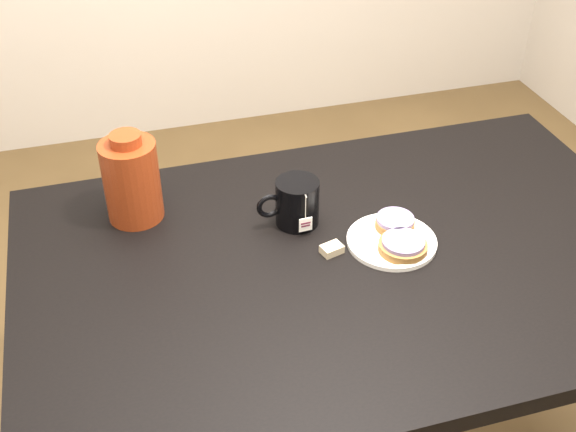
{
  "coord_description": "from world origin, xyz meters",
  "views": [
    {
      "loc": [
        -0.46,
        -1.1,
        1.72
      ],
      "look_at": [
        -0.11,
        0.09,
        0.81
      ],
      "focal_mm": 45.0,
      "sensor_mm": 36.0,
      "label": 1
    }
  ],
  "objects_px": {
    "plate": "(392,240)",
    "bagel_package": "(132,180)",
    "table": "(349,284)",
    "bagel_back": "(395,222)",
    "mug": "(296,202)",
    "teabag_pouch": "(332,249)",
    "bagel_front": "(403,245)"
  },
  "relations": [
    {
      "from": "table",
      "to": "bagel_back",
      "type": "distance_m",
      "value": 0.17
    },
    {
      "from": "table",
      "to": "teabag_pouch",
      "type": "distance_m",
      "value": 0.1
    },
    {
      "from": "plate",
      "to": "teabag_pouch",
      "type": "height_order",
      "value": "teabag_pouch"
    },
    {
      "from": "bagel_back",
      "to": "teabag_pouch",
      "type": "relative_size",
      "value": 2.29
    },
    {
      "from": "bagel_back",
      "to": "bagel_front",
      "type": "height_order",
      "value": "same"
    },
    {
      "from": "mug",
      "to": "bagel_package",
      "type": "distance_m",
      "value": 0.37
    },
    {
      "from": "table",
      "to": "bagel_back",
      "type": "height_order",
      "value": "bagel_back"
    },
    {
      "from": "plate",
      "to": "bagel_package",
      "type": "relative_size",
      "value": 0.92
    },
    {
      "from": "table",
      "to": "bagel_package",
      "type": "xyz_separation_m",
      "value": [
        -0.42,
        0.27,
        0.18
      ]
    },
    {
      "from": "bagel_front",
      "to": "mug",
      "type": "relative_size",
      "value": 0.76
    },
    {
      "from": "bagel_back",
      "to": "table",
      "type": "bearing_deg",
      "value": -157.58
    },
    {
      "from": "bagel_front",
      "to": "mug",
      "type": "distance_m",
      "value": 0.25
    },
    {
      "from": "plate",
      "to": "mug",
      "type": "relative_size",
      "value": 1.34
    },
    {
      "from": "plate",
      "to": "bagel_front",
      "type": "height_order",
      "value": "bagel_front"
    },
    {
      "from": "mug",
      "to": "bagel_package",
      "type": "relative_size",
      "value": 0.69
    },
    {
      "from": "plate",
      "to": "mug",
      "type": "height_order",
      "value": "mug"
    },
    {
      "from": "plate",
      "to": "bagel_front",
      "type": "xyz_separation_m",
      "value": [
        0.01,
        -0.04,
        0.02
      ]
    },
    {
      "from": "table",
      "to": "mug",
      "type": "distance_m",
      "value": 0.21
    },
    {
      "from": "table",
      "to": "mug",
      "type": "relative_size",
      "value": 9.67
    },
    {
      "from": "bagel_back",
      "to": "mug",
      "type": "relative_size",
      "value": 0.71
    },
    {
      "from": "bagel_back",
      "to": "teabag_pouch",
      "type": "distance_m",
      "value": 0.16
    },
    {
      "from": "plate",
      "to": "bagel_package",
      "type": "xyz_separation_m",
      "value": [
        -0.52,
        0.26,
        0.09
      ]
    },
    {
      "from": "table",
      "to": "mug",
      "type": "height_order",
      "value": "mug"
    },
    {
      "from": "teabag_pouch",
      "to": "bagel_package",
      "type": "bearing_deg",
      "value": 146.85
    },
    {
      "from": "bagel_back",
      "to": "bagel_package",
      "type": "relative_size",
      "value": 0.49
    },
    {
      "from": "bagel_back",
      "to": "bagel_package",
      "type": "xyz_separation_m",
      "value": [
        -0.54,
        0.22,
        0.07
      ]
    },
    {
      "from": "mug",
      "to": "bagel_back",
      "type": "bearing_deg",
      "value": -27.74
    },
    {
      "from": "mug",
      "to": "teabag_pouch",
      "type": "height_order",
      "value": "mug"
    },
    {
      "from": "bagel_back",
      "to": "plate",
      "type": "bearing_deg",
      "value": -120.29
    },
    {
      "from": "table",
      "to": "plate",
      "type": "distance_m",
      "value": 0.13
    },
    {
      "from": "plate",
      "to": "bagel_package",
      "type": "bearing_deg",
      "value": 153.67
    },
    {
      "from": "table",
      "to": "mug",
      "type": "xyz_separation_m",
      "value": [
        -0.08,
        0.14,
        0.14
      ]
    }
  ]
}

